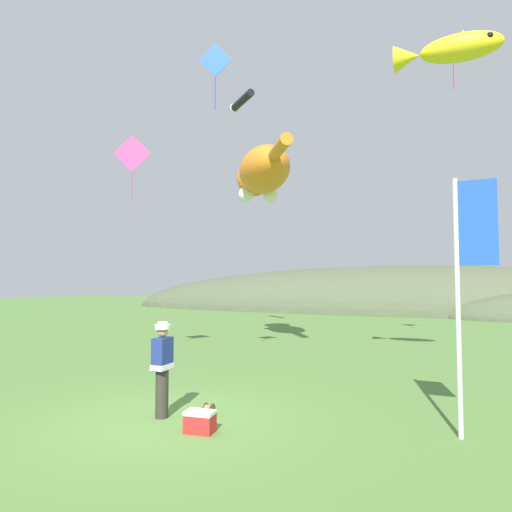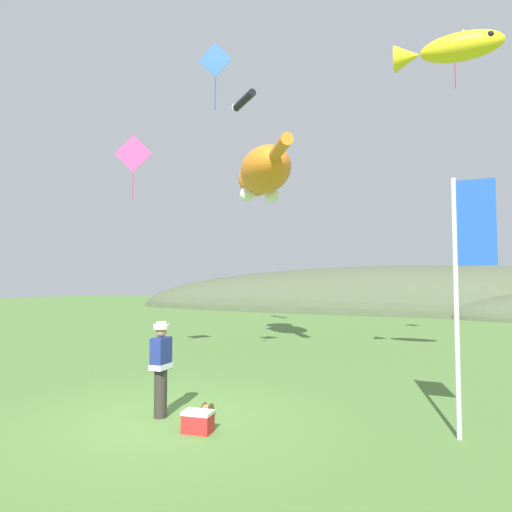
{
  "view_description": "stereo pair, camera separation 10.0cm",
  "coord_description": "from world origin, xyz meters",
  "px_view_note": "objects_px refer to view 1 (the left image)",
  "views": [
    {
      "loc": [
        5.07,
        -7.02,
        2.53
      ],
      "look_at": [
        0.0,
        4.0,
        3.21
      ],
      "focal_mm": 32.0,
      "sensor_mm": 36.0,
      "label": 1
    },
    {
      "loc": [
        5.16,
        -6.97,
        2.53
      ],
      "look_at": [
        0.0,
        4.0,
        3.21
      ],
      "focal_mm": 32.0,
      "sensor_mm": 36.0,
      "label": 2
    }
  ],
  "objects_px": {
    "festival_attendant": "(162,366)",
    "kite_diamond_pink": "(132,154)",
    "kite_fish_windsock": "(448,50)",
    "kite_tube_streamer": "(242,101)",
    "kite_diamond_red": "(453,52)",
    "kite_giant_cat": "(262,173)",
    "kite_spool": "(209,410)",
    "kite_diamond_blue": "(215,61)",
    "picnic_cooler": "(200,422)",
    "festival_banner_pole": "(467,266)"
  },
  "relations": [
    {
      "from": "kite_giant_cat",
      "to": "kite_fish_windsock",
      "type": "height_order",
      "value": "kite_fish_windsock"
    },
    {
      "from": "festival_attendant",
      "to": "kite_giant_cat",
      "type": "distance_m",
      "value": 11.07
    },
    {
      "from": "kite_tube_streamer",
      "to": "kite_spool",
      "type": "bearing_deg",
      "value": -66.25
    },
    {
      "from": "festival_banner_pole",
      "to": "kite_diamond_pink",
      "type": "xyz_separation_m",
      "value": [
        -9.55,
        3.12,
        3.8
      ]
    },
    {
      "from": "kite_giant_cat",
      "to": "kite_diamond_red",
      "type": "height_order",
      "value": "kite_diamond_red"
    },
    {
      "from": "kite_fish_windsock",
      "to": "kite_diamond_red",
      "type": "distance_m",
      "value": 5.24
    },
    {
      "from": "picnic_cooler",
      "to": "kite_diamond_blue",
      "type": "distance_m",
      "value": 9.29
    },
    {
      "from": "kite_diamond_blue",
      "to": "picnic_cooler",
      "type": "bearing_deg",
      "value": -63.18
    },
    {
      "from": "kite_giant_cat",
      "to": "kite_fish_windsock",
      "type": "bearing_deg",
      "value": -29.07
    },
    {
      "from": "kite_spool",
      "to": "kite_diamond_red",
      "type": "relative_size",
      "value": 0.13
    },
    {
      "from": "festival_attendant",
      "to": "kite_diamond_pink",
      "type": "distance_m",
      "value": 8.25
    },
    {
      "from": "kite_fish_windsock",
      "to": "kite_tube_streamer",
      "type": "xyz_separation_m",
      "value": [
        -9.3,
        6.77,
        2.73
      ]
    },
    {
      "from": "kite_diamond_red",
      "to": "kite_spool",
      "type": "bearing_deg",
      "value": -113.71
    },
    {
      "from": "festival_banner_pole",
      "to": "kite_diamond_pink",
      "type": "height_order",
      "value": "kite_diamond_pink"
    },
    {
      "from": "kite_giant_cat",
      "to": "kite_fish_windsock",
      "type": "distance_m",
      "value": 8.14
    },
    {
      "from": "kite_giant_cat",
      "to": "kite_diamond_pink",
      "type": "relative_size",
      "value": 2.73
    },
    {
      "from": "kite_fish_windsock",
      "to": "kite_diamond_pink",
      "type": "bearing_deg",
      "value": -173.28
    },
    {
      "from": "kite_fish_windsock",
      "to": "kite_diamond_blue",
      "type": "height_order",
      "value": "kite_diamond_blue"
    },
    {
      "from": "kite_tube_streamer",
      "to": "kite_diamond_pink",
      "type": "xyz_separation_m",
      "value": [
        0.04,
        -7.86,
        -4.63
      ]
    },
    {
      "from": "festival_attendant",
      "to": "kite_diamond_pink",
      "type": "height_order",
      "value": "kite_diamond_pink"
    },
    {
      "from": "kite_diamond_red",
      "to": "kite_giant_cat",
      "type": "bearing_deg",
      "value": -172.78
    },
    {
      "from": "kite_tube_streamer",
      "to": "kite_diamond_pink",
      "type": "distance_m",
      "value": 9.12
    },
    {
      "from": "kite_diamond_blue",
      "to": "kite_fish_windsock",
      "type": "bearing_deg",
      "value": 19.13
    },
    {
      "from": "kite_fish_windsock",
      "to": "kite_diamond_red",
      "type": "bearing_deg",
      "value": 89.42
    },
    {
      "from": "picnic_cooler",
      "to": "kite_tube_streamer",
      "type": "bearing_deg",
      "value": 113.59
    },
    {
      "from": "kite_tube_streamer",
      "to": "kite_diamond_pink",
      "type": "relative_size",
      "value": 0.88
    },
    {
      "from": "kite_giant_cat",
      "to": "kite_tube_streamer",
      "type": "distance_m",
      "value": 5.75
    },
    {
      "from": "festival_attendant",
      "to": "kite_tube_streamer",
      "type": "distance_m",
      "value": 16.42
    },
    {
      "from": "festival_banner_pole",
      "to": "kite_tube_streamer",
      "type": "bearing_deg",
      "value": 131.14
    },
    {
      "from": "kite_diamond_blue",
      "to": "festival_attendant",
      "type": "bearing_deg",
      "value": -76.47
    },
    {
      "from": "kite_spool",
      "to": "kite_tube_streamer",
      "type": "height_order",
      "value": "kite_tube_streamer"
    },
    {
      "from": "picnic_cooler",
      "to": "kite_diamond_red",
      "type": "bearing_deg",
      "value": 69.64
    },
    {
      "from": "picnic_cooler",
      "to": "festival_banner_pole",
      "type": "height_order",
      "value": "festival_banner_pole"
    },
    {
      "from": "kite_giant_cat",
      "to": "kite_fish_windsock",
      "type": "relative_size",
      "value": 2.17
    },
    {
      "from": "kite_diamond_pink",
      "to": "kite_diamond_blue",
      "type": "xyz_separation_m",
      "value": [
        3.53,
        -0.9,
        1.9
      ]
    },
    {
      "from": "picnic_cooler",
      "to": "kite_giant_cat",
      "type": "relative_size",
      "value": 0.09
    },
    {
      "from": "kite_spool",
      "to": "kite_diamond_red",
      "type": "distance_m",
      "value": 14.88
    },
    {
      "from": "kite_diamond_blue",
      "to": "kite_tube_streamer",
      "type": "bearing_deg",
      "value": 112.16
    },
    {
      "from": "festival_banner_pole",
      "to": "kite_diamond_pink",
      "type": "distance_m",
      "value": 10.74
    },
    {
      "from": "festival_banner_pole",
      "to": "kite_diamond_red",
      "type": "relative_size",
      "value": 2.27
    },
    {
      "from": "kite_spool",
      "to": "kite_diamond_pink",
      "type": "distance_m",
      "value": 9.04
    },
    {
      "from": "kite_tube_streamer",
      "to": "kite_giant_cat",
      "type": "bearing_deg",
      "value": -51.2
    },
    {
      "from": "picnic_cooler",
      "to": "kite_giant_cat",
      "type": "height_order",
      "value": "kite_giant_cat"
    },
    {
      "from": "kite_diamond_blue",
      "to": "kite_giant_cat",
      "type": "bearing_deg",
      "value": 101.92
    },
    {
      "from": "kite_spool",
      "to": "kite_giant_cat",
      "type": "bearing_deg",
      "value": 107.7
    },
    {
      "from": "kite_diamond_blue",
      "to": "kite_diamond_red",
      "type": "height_order",
      "value": "kite_diamond_red"
    },
    {
      "from": "kite_spool",
      "to": "festival_banner_pole",
      "type": "distance_m",
      "value": 5.24
    },
    {
      "from": "festival_banner_pole",
      "to": "kite_diamond_red",
      "type": "distance_m",
      "value": 11.94
    },
    {
      "from": "kite_fish_windsock",
      "to": "kite_diamond_red",
      "type": "xyz_separation_m",
      "value": [
        0.05,
        4.76,
        2.18
      ]
    },
    {
      "from": "festival_attendant",
      "to": "kite_fish_windsock",
      "type": "bearing_deg",
      "value": 47.02
    }
  ]
}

